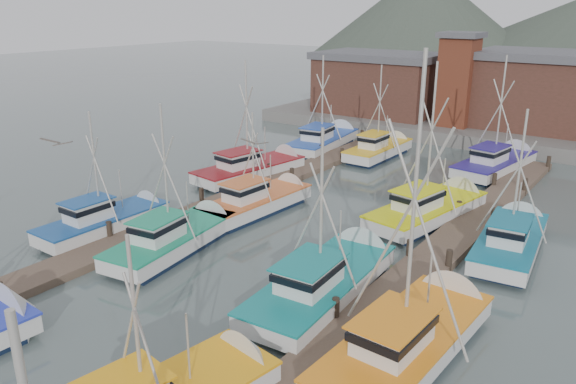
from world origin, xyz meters
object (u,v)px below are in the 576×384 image
Objects in this scene: lookout_tower at (458,79)px; boat_4 at (178,237)px; boat_8 at (261,200)px; boat_12 at (381,149)px.

lookout_tower reaches higher than boat_4.
boat_8 is at bearing 82.63° from boat_4.
boat_8 is (-2.44, -26.47, -4.88)m from lookout_tower.
boat_4 is 1.06× the size of boat_12.
boat_12 is (-2.32, -10.49, -4.87)m from lookout_tower.
lookout_tower is 11.80m from boat_12.
lookout_tower reaches higher than boat_8.
boat_4 is (-2.40, -33.46, -4.87)m from lookout_tower.
lookout_tower is 0.97× the size of boat_4.
boat_8 is at bearing -95.27° from lookout_tower.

